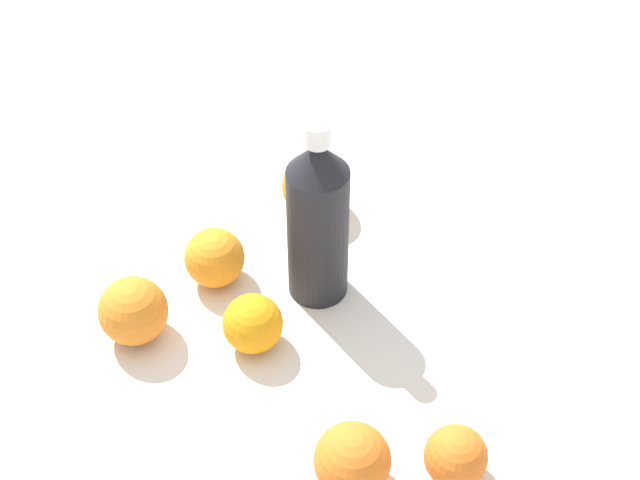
{
  "coord_description": "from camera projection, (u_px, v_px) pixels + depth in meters",
  "views": [
    {
      "loc": [
        -0.69,
        0.45,
        0.88
      ],
      "look_at": [
        -0.01,
        -0.0,
        0.08
      ],
      "focal_mm": 54.66,
      "sensor_mm": 36.0,
      "label": 1
    }
  ],
  "objects": [
    {
      "name": "ground_plane",
      "position": [
        312.0,
        280.0,
        1.2
      ],
      "size": [
        2.4,
        2.4,
        0.0
      ],
      "primitive_type": "plane",
      "color": "silver"
    },
    {
      "name": "orange_2",
      "position": [
        312.0,
        186.0,
        1.27
      ],
      "size": [
        0.08,
        0.08,
        0.08
      ],
      "primitive_type": "sphere",
      "color": "orange",
      "rests_on": "ground_plane"
    },
    {
      "name": "orange_0",
      "position": [
        214.0,
        258.0,
        1.18
      ],
      "size": [
        0.07,
        0.07,
        0.07
      ],
      "primitive_type": "sphere",
      "color": "orange",
      "rests_on": "ground_plane"
    },
    {
      "name": "orange_1",
      "position": [
        133.0,
        311.0,
        1.11
      ],
      "size": [
        0.08,
        0.08,
        0.08
      ],
      "primitive_type": "sphere",
      "color": "orange",
      "rests_on": "ground_plane"
    },
    {
      "name": "orange_5",
      "position": [
        456.0,
        457.0,
        0.98
      ],
      "size": [
        0.07,
        0.07,
        0.07
      ],
      "primitive_type": "sphere",
      "color": "orange",
      "rests_on": "ground_plane"
    },
    {
      "name": "water_bottle",
      "position": [
        320.0,
        218.0,
        1.12
      ],
      "size": [
        0.07,
        0.07,
        0.25
      ],
      "rotation": [
        0.0,
        0.0,
        6.01
      ],
      "color": "black",
      "rests_on": "ground_plane"
    },
    {
      "name": "orange_4",
      "position": [
        352.0,
        460.0,
        0.97
      ],
      "size": [
        0.08,
        0.08,
        0.08
      ],
      "primitive_type": "sphere",
      "color": "orange",
      "rests_on": "ground_plane"
    },
    {
      "name": "orange_3",
      "position": [
        253.0,
        324.0,
        1.11
      ],
      "size": [
        0.07,
        0.07,
        0.07
      ],
      "primitive_type": "sphere",
      "color": "orange",
      "rests_on": "ground_plane"
    }
  ]
}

